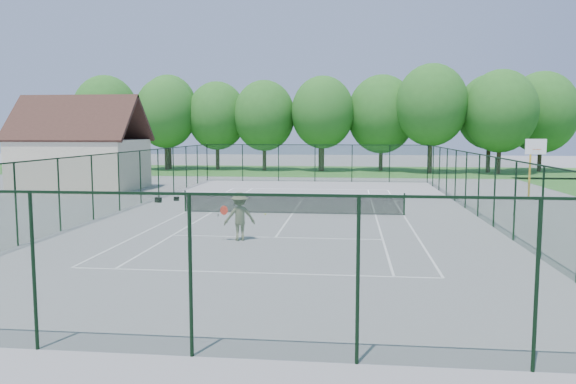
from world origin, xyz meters
name	(u,v)px	position (x,y,z in m)	size (l,w,h in m)	color
ground	(292,213)	(0.00, 0.00, 0.00)	(140.00, 140.00, 0.00)	gray
grass_far	(322,171)	(0.00, 30.00, 0.01)	(80.00, 16.00, 0.01)	#3B7E2E
court_lines	(292,213)	(0.00, 0.00, 0.00)	(11.05, 23.85, 0.01)	white
tennis_net	(292,202)	(0.00, 0.00, 0.58)	(11.08, 0.08, 1.10)	black
fence_enclosure	(292,182)	(0.00, 0.00, 1.56)	(18.05, 36.05, 3.02)	#193E1F
utility_building	(81,145)	(-16.00, 10.00, 3.12)	(8.60, 6.27, 6.63)	beige
tree_line_far	(323,112)	(0.00, 30.00, 5.99)	(39.40, 6.40, 9.70)	#3E3121
basketball_goal	(533,157)	(13.64, 7.03, 2.57)	(1.20, 1.43, 3.65)	gold
sports_bag_a	(158,200)	(-8.16, 3.48, 0.14)	(0.36, 0.22, 0.29)	black
sports_bag_b	(176,199)	(-7.36, 4.37, 0.12)	(0.31, 0.19, 0.24)	black
tennis_player	(240,216)	(-1.27, -7.09, 0.91)	(1.83, 1.04, 1.83)	#5B5F46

